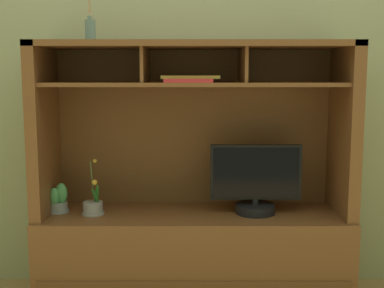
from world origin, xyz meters
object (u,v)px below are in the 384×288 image
at_px(potted_fern, 56,201).
at_px(potted_orchid, 91,207).
at_px(diffuser_bottle, 88,30).
at_px(media_console, 192,224).
at_px(tv_monitor, 254,184).
at_px(magazine_stack_left, 187,79).

bearing_deg(potted_fern, potted_orchid, -11.07).
xyz_separation_m(potted_fern, diffuser_bottle, (0.20, 0.00, 0.89)).
bearing_deg(media_console, potted_fern, -179.73).
distance_m(media_console, potted_orchid, 0.54).
distance_m(tv_monitor, potted_orchid, 0.86).
distance_m(potted_fern, diffuser_bottle, 0.91).
xyz_separation_m(media_console, potted_fern, (-0.72, -0.00, 0.13)).
relative_size(media_console, diffuser_bottle, 6.36).
distance_m(media_console, tv_monitor, 0.40).
height_order(tv_monitor, magazine_stack_left, magazine_stack_left).
bearing_deg(diffuser_bottle, magazine_stack_left, -7.35).
distance_m(tv_monitor, potted_fern, 1.05).
bearing_deg(diffuser_bottle, potted_fern, -179.48).
xyz_separation_m(potted_orchid, potted_fern, (-0.19, 0.04, 0.02)).
bearing_deg(media_console, diffuser_bottle, -179.82).
height_order(potted_fern, diffuser_bottle, diffuser_bottle).
relative_size(potted_orchid, potted_fern, 1.84).
relative_size(media_console, tv_monitor, 3.40).
height_order(media_console, potted_fern, media_console).
relative_size(potted_orchid, magazine_stack_left, 1.01).
height_order(tv_monitor, diffuser_bottle, diffuser_bottle).
height_order(media_console, potted_orchid, media_console).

